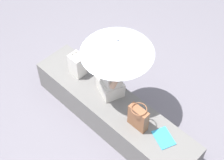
{
  "coord_description": "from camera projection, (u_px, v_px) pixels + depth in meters",
  "views": [
    {
      "loc": [
        1.97,
        -2.04,
        4.33
      ],
      "look_at": [
        -0.09,
        0.06,
        0.83
      ],
      "focal_mm": 57.59,
      "sensor_mm": 36.0,
      "label": 1
    }
  ],
  "objects": [
    {
      "name": "stone_bench",
      "position": [
        114.0,
        113.0,
        4.95
      ],
      "size": [
        2.57,
        0.59,
        0.48
      ],
      "primitive_type": "cube",
      "color": "slate",
      "rests_on": "ground"
    },
    {
      "name": "ground_plane",
      "position": [
        113.0,
        123.0,
        5.14
      ],
      "size": [
        14.0,
        14.0,
        0.0
      ],
      "primitive_type": "plane",
      "color": "slate"
    },
    {
      "name": "person_seated",
      "position": [
        110.0,
        72.0,
        4.6
      ],
      "size": [
        0.51,
        0.38,
        0.9
      ],
      "color": "beige",
      "rests_on": "stone_bench"
    },
    {
      "name": "tote_bag_canvas",
      "position": [
        77.0,
        65.0,
        4.97
      ],
      "size": [
        0.2,
        0.17,
        0.36
      ],
      "color": "silver",
      "rests_on": "stone_bench"
    },
    {
      "name": "magazine",
      "position": [
        164.0,
        138.0,
        4.41
      ],
      "size": [
        0.33,
        0.29,
        0.01
      ],
      "primitive_type": "cube",
      "rotation": [
        0.0,
        0.0,
        -0.38
      ],
      "color": "#339ED1",
      "rests_on": "stone_bench"
    },
    {
      "name": "parasol",
      "position": [
        117.0,
        46.0,
        4.23
      ],
      "size": [
        0.91,
        0.91,
        1.0
      ],
      "color": "#B7B7BC",
      "rests_on": "stone_bench"
    },
    {
      "name": "handbag_black",
      "position": [
        138.0,
        117.0,
        4.4
      ],
      "size": [
        0.26,
        0.2,
        0.37
      ],
      "color": "brown",
      "rests_on": "stone_bench"
    }
  ]
}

